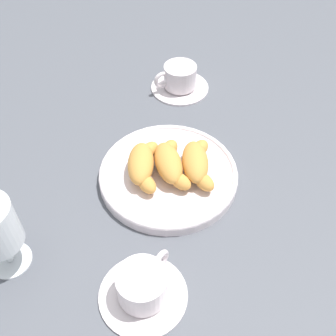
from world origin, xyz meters
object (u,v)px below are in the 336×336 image
croissant_small (170,163)px  coffee_cup_far (179,79)px  pastry_plate (168,174)px  croissant_large (143,164)px  croissant_extra (197,162)px  coffee_cup_near (143,287)px

croissant_small → coffee_cup_far: croissant_small is taller
pastry_plate → croissant_large: size_ratio=2.09×
croissant_small → coffee_cup_far: (-0.27, -0.10, -0.02)m
pastry_plate → croissant_small: (-0.00, 0.00, 0.03)m
croissant_extra → croissant_large: bearing=-62.9°
croissant_extra → coffee_cup_near: size_ratio=0.90×
croissant_large → coffee_cup_far: croissant_large is taller
croissant_large → coffee_cup_near: 0.23m
croissant_extra → coffee_cup_far: bearing=-150.1°
coffee_cup_far → croissant_small: bearing=19.8°
croissant_large → coffee_cup_far: (-0.29, -0.05, -0.02)m
coffee_cup_near → coffee_cup_far: 0.52m
croissant_small → coffee_cup_near: croissant_small is taller
pastry_plate → coffee_cup_far: size_ratio=1.93×
croissant_large → croissant_extra: (-0.05, 0.09, 0.00)m
croissant_extra → coffee_cup_far: size_ratio=0.90×
pastry_plate → croissant_large: (0.02, -0.04, 0.03)m
croissant_large → coffee_cup_far: size_ratio=0.92×
croissant_large → coffee_cup_near: size_ratio=0.92×
croissant_extra → coffee_cup_far: croissant_extra is taller
pastry_plate → croissant_large: 0.06m
pastry_plate → croissant_extra: (-0.02, 0.05, 0.03)m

